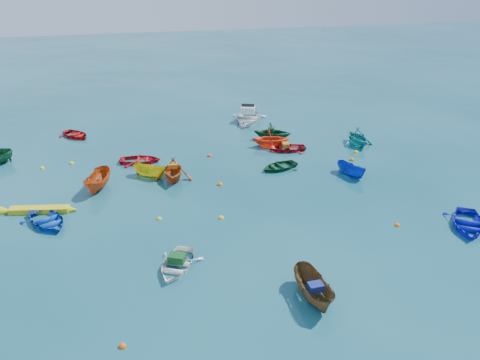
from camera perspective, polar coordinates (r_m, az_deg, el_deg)
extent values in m
plane|color=#0A424A|center=(25.82, 2.83, -5.35)|extent=(160.00, 160.00, 0.00)
imported|color=#0E40BA|center=(27.86, -22.40, -4.97)|extent=(3.53, 3.88, 0.66)
imported|color=white|center=(22.56, -7.71, -10.56)|extent=(3.19, 3.55, 0.61)
imported|color=brown|center=(20.84, 8.89, -14.10)|extent=(1.20, 3.08, 1.18)
imported|color=#0F12C2|center=(28.32, 25.92, -5.17)|extent=(3.88, 4.14, 0.70)
imported|color=#BB4511|center=(31.32, -8.09, 0.15)|extent=(2.95, 3.30, 1.56)
imported|color=gold|center=(31.92, -10.88, 0.42)|extent=(2.55, 2.24, 0.96)
imported|color=#104720|center=(32.66, 4.77, 1.39)|extent=(3.17, 2.64, 0.57)
imported|color=teal|center=(38.07, 14.06, 4.21)|extent=(2.51, 2.88, 1.48)
imported|color=red|center=(34.32, -12.04, 2.11)|extent=(3.29, 2.66, 0.61)
imported|color=#BD4611|center=(30.96, -16.78, -1.04)|extent=(2.15, 3.35, 1.21)
imported|color=#104825|center=(37.99, 3.95, 4.88)|extent=(3.76, 3.57, 1.56)
imported|color=#A20D15|center=(35.96, 5.72, 3.62)|extent=(3.03, 2.31, 0.59)
imported|color=#0E32B5|center=(32.39, 13.34, 0.56)|extent=(1.66, 2.59, 0.94)
imported|color=#AB0E0E|center=(40.91, -19.36, 4.98)|extent=(3.32, 3.47, 0.59)
imported|color=#F73F17|center=(36.59, 3.75, 4.08)|extent=(3.40, 3.12, 1.51)
imported|color=white|center=(42.54, 0.97, 7.16)|extent=(4.58, 5.32, 1.53)
cube|color=#124A1D|center=(22.36, -7.69, -9.40)|extent=(0.94, 0.86, 0.37)
cube|color=navy|center=(20.27, 9.21, -12.72)|extent=(0.62, 0.48, 0.30)
cube|color=#C57014|center=(30.99, -8.19, 1.73)|extent=(0.65, 0.53, 0.29)
cube|color=#134F26|center=(37.68, 3.84, 6.23)|extent=(0.72, 0.79, 0.31)
cube|color=#BA6D13|center=(35.77, 5.59, 4.28)|extent=(0.55, 0.68, 0.31)
sphere|color=#D8530B|center=(19.07, -14.12, -19.10)|extent=(0.30, 0.30, 0.30)
sphere|color=yellow|center=(26.60, -9.82, -4.75)|extent=(0.29, 0.29, 0.29)
sphere|color=orange|center=(27.01, 18.61, -5.31)|extent=(0.31, 0.31, 0.31)
sphere|color=yellow|center=(35.44, -19.83, 1.87)|extent=(0.36, 0.36, 0.36)
sphere|color=#D4660B|center=(30.18, -2.45, -0.61)|extent=(0.38, 0.38, 0.38)
sphere|color=yellow|center=(26.33, -2.33, -4.69)|extent=(0.33, 0.33, 0.33)
sphere|color=#D2560B|center=(34.87, 13.47, 2.33)|extent=(0.38, 0.38, 0.38)
sphere|color=yellow|center=(35.36, -22.96, 1.29)|extent=(0.30, 0.30, 0.30)
sphere|color=#D4500B|center=(34.72, -3.75, 2.90)|extent=(0.35, 0.35, 0.35)
sphere|color=yellow|center=(36.40, 13.94, 3.26)|extent=(0.35, 0.35, 0.35)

